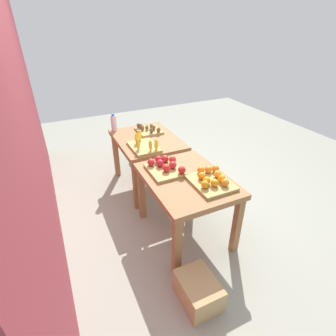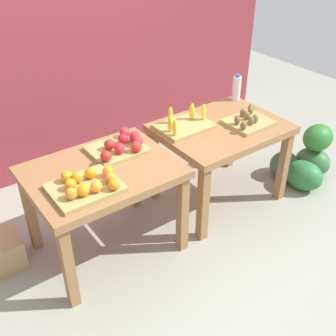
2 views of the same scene
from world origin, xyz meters
name	(u,v)px [view 1 (image 1 of 2)]	position (x,y,z in m)	size (l,w,h in m)	color
ground_plane	(164,204)	(0.00, 0.00, 0.00)	(8.00, 8.00, 0.00)	#979A8A
back_wall	(20,106)	(0.00, 1.35, 1.50)	(4.40, 0.12, 3.00)	maroon
display_table_left	(186,186)	(-0.56, 0.00, 0.63)	(1.04, 0.80, 0.74)	#94663D
display_table_right	(147,145)	(0.56, 0.00, 0.63)	(1.04, 0.80, 0.74)	#94663D
orange_bin	(211,180)	(-0.75, -0.17, 0.78)	(0.45, 0.36, 0.11)	tan
apple_bin	(166,167)	(-0.33, 0.13, 0.78)	(0.42, 0.35, 0.11)	tan
banana_crate	(144,145)	(0.28, 0.15, 0.77)	(0.44, 0.32, 0.17)	tan
kiwi_bin	(149,130)	(0.76, -0.11, 0.77)	(0.36, 0.32, 0.10)	tan
water_bottle	(114,123)	(1.02, 0.32, 0.85)	(0.08, 0.08, 0.24)	silver
watermelon_pile	(144,145)	(1.45, -0.27, 0.20)	(0.63, 0.59, 0.54)	#36693C
cardboard_produce_box	(198,290)	(-1.35, 0.30, 0.12)	(0.40, 0.30, 0.24)	tan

